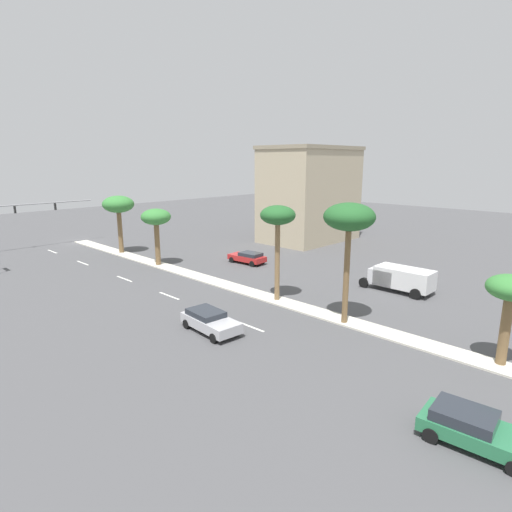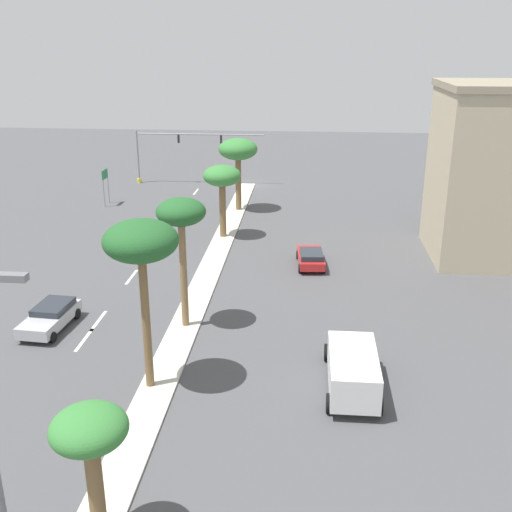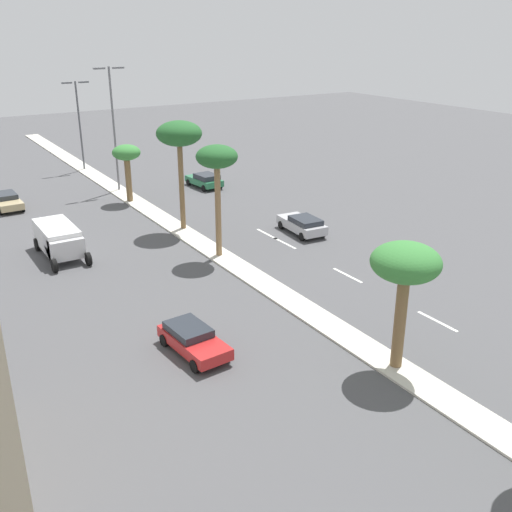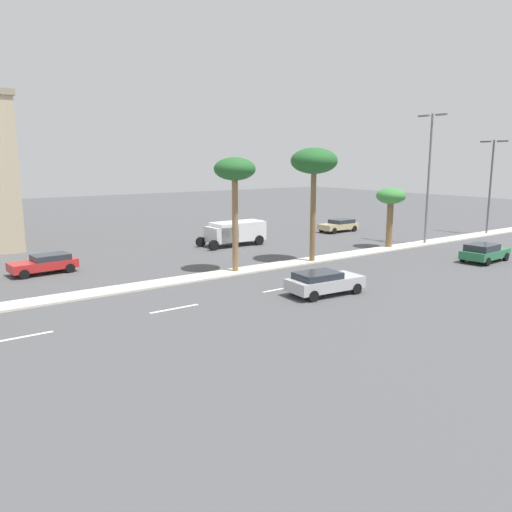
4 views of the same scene
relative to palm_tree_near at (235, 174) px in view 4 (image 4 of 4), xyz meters
The scene contains 16 objects.
ground_plane 6.78m from the palm_tree_near, 72.11° to the right, with size 160.00×160.00×0.00m, color #4C4C4F.
median_curb 12.35m from the palm_tree_near, 89.68° to the left, with size 1.80×94.88×0.12m, color beige.
lane_stripe_far 17.33m from the palm_tree_near, 70.04° to the right, with size 0.20×2.80×0.01m, color silver.
lane_stripe_right 11.44m from the palm_tree_near, 53.80° to the right, with size 0.20×2.80×0.01m, color silver.
lane_stripe_center 8.70m from the palm_tree_near, ahead, with size 0.20×2.80×0.01m, color silver.
lane_stripe_mid 8.97m from the palm_tree_near, 22.06° to the left, with size 0.20×2.80×0.01m, color silver.
palm_tree_near is the anchor object (origin of this frame).
palm_tree_leading 6.74m from the palm_tree_near, 86.28° to the left, with size 3.46×3.46×8.44m.
palm_tree_front 16.61m from the palm_tree_near, 91.17° to the left, with size 2.52×2.52×5.16m.
street_lamp_leading 20.82m from the palm_tree_near, 89.43° to the left, with size 2.90×0.24×11.56m.
street_lamp_front 31.53m from the palm_tree_near, 90.01° to the left, with size 2.90×0.24×9.51m.
sedan_green_trailing 20.15m from the palm_tree_near, 65.51° to the left, with size 2.39×4.41×1.40m.
sedan_red_inboard 14.41m from the palm_tree_near, 124.40° to the right, with size 2.24×4.43×1.30m.
sedan_silver_left 9.97m from the palm_tree_near, ahead, with size 2.37×4.65×1.37m.
sedan_tan_far 23.49m from the palm_tree_near, 117.03° to the left, with size 2.17×4.49×1.31m.
box_truck 12.46m from the palm_tree_near, 147.57° to the left, with size 2.54×6.11×2.15m.
Camera 4 is at (28.89, 18.00, 7.75)m, focal length 35.90 mm.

